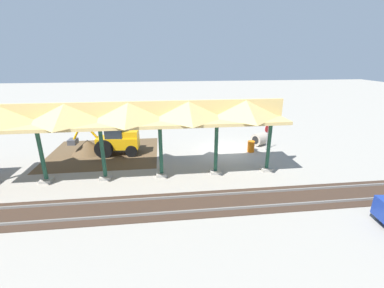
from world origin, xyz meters
TOP-DOWN VIEW (x-y plane):
  - ground_plane at (0.00, 0.00)m, footprint 120.00×120.00m
  - dirt_work_zone at (9.99, -0.77)m, footprint 8.49×7.00m
  - platform_canopy at (7.18, 3.89)m, footprint 19.03×3.20m
  - rail_tracks at (0.00, 7.55)m, footprint 60.00×2.58m
  - stop_sign at (-3.27, 0.03)m, footprint 0.66×0.44m
  - backhoe at (8.90, -0.48)m, footprint 5.40×1.83m
  - dirt_mound at (11.24, -1.06)m, footprint 5.03×5.03m
  - concrete_pipe at (-3.13, -1.21)m, footprint 1.44×1.45m
  - traffic_barrel at (-1.85, 0.30)m, footprint 0.56×0.56m

SIDE VIEW (x-z plane):
  - ground_plane at x=0.00m, z-range 0.00..0.00m
  - dirt_mound at x=11.24m, z-range -1.08..1.08m
  - dirt_work_zone at x=9.99m, z-range 0.00..0.01m
  - rail_tracks at x=0.00m, z-range -0.05..0.10m
  - traffic_barrel at x=-1.85m, z-range 0.00..0.90m
  - concrete_pipe at x=-3.13m, z-range 0.00..1.08m
  - backhoe at x=8.90m, z-range -0.15..2.67m
  - stop_sign at x=-3.27m, z-range 0.49..2.75m
  - platform_canopy at x=7.18m, z-range 1.72..6.62m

